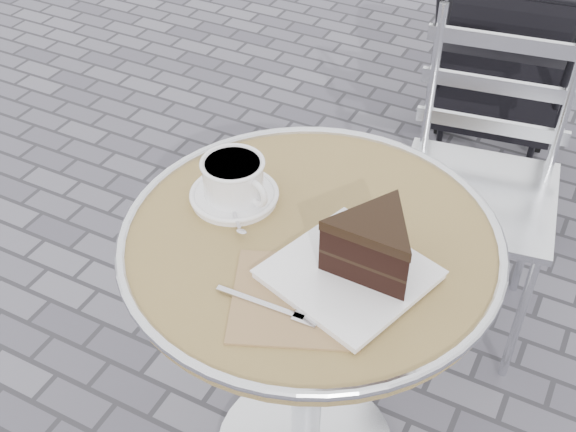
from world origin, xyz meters
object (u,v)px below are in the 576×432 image
at_px(cake_plate_set, 366,252).
at_px(bistro_chair, 487,147).
at_px(baby_stroller, 501,70).
at_px(cafe_table, 309,297).
at_px(cappuccino_set, 234,183).

relative_size(cake_plate_set, bistro_chair, 0.43).
height_order(cake_plate_set, baby_stroller, baby_stroller).
xyz_separation_m(cake_plate_set, baby_stroller, (-0.07, 1.42, -0.38)).
xyz_separation_m(cafe_table, cappuccino_set, (-0.18, 0.03, 0.20)).
bearing_deg(cappuccino_set, cake_plate_set, 2.64).
distance_m(cake_plate_set, bistro_chair, 0.79).
xyz_separation_m(cappuccino_set, cake_plate_set, (0.31, -0.08, 0.02)).
distance_m(cappuccino_set, cake_plate_set, 0.32).
distance_m(cafe_table, cappuccino_set, 0.27).
xyz_separation_m(cake_plate_set, bistro_chair, (0.04, 0.75, -0.24)).
distance_m(cafe_table, baby_stroller, 1.38).
xyz_separation_m(cappuccino_set, baby_stroller, (0.24, 1.34, -0.36)).
xyz_separation_m(cafe_table, bistro_chair, (0.17, 0.70, -0.02)).
bearing_deg(cake_plate_set, cafe_table, 175.71).
bearing_deg(cake_plate_set, cappuccino_set, -177.02).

